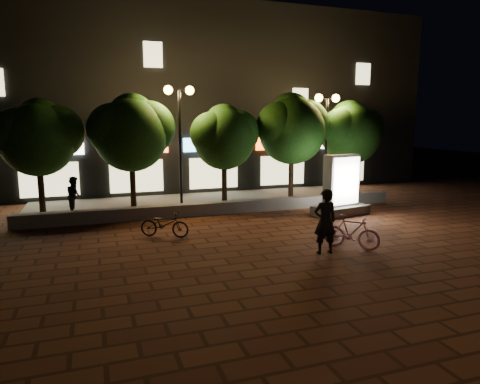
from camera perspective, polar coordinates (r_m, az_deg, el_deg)
name	(u,v)px	position (r m, az deg, el deg)	size (l,w,h in m)	color
ground	(258,238)	(14.17, 2.41, -6.17)	(80.00, 80.00, 0.00)	#522C19
retaining_wall	(223,208)	(17.79, -2.31, -2.10)	(16.00, 0.45, 0.50)	slate
sidewalk	(208,202)	(20.19, -4.36, -1.33)	(16.00, 5.00, 0.08)	slate
building_block	(179,101)	(26.19, -8.22, 11.96)	(28.00, 8.12, 11.30)	black
tree_far_left	(39,135)	(18.26, -25.35, 6.92)	(3.36, 2.80, 4.63)	black
tree_left	(132,130)	(18.22, -14.28, 8.01)	(3.60, 3.00, 4.89)	black
tree_mid	(225,135)	(19.00, -2.06, 7.66)	(3.24, 2.70, 4.50)	black
tree_right	(292,127)	(20.21, 7.04, 8.69)	(3.72, 3.10, 5.07)	black
tree_far_right	(351,130)	(21.80, 14.67, 7.99)	(3.48, 2.90, 4.76)	black
street_lamp_left	(180,116)	(18.23, -8.09, 10.04)	(1.26, 0.36, 5.18)	black
street_lamp_right	(327,119)	(20.75, 11.52, 9.50)	(1.26, 0.36, 4.98)	black
ad_kiosk	(341,191)	(17.93, 13.37, 0.18)	(2.48, 1.59, 2.48)	slate
scooter_pink	(351,232)	(13.33, 14.70, -5.21)	(0.48, 1.70, 1.02)	pink
rider	(325,221)	(12.57, 11.32, -3.88)	(0.70, 0.46, 1.91)	black
scooter_parked	(164,224)	(14.40, -10.08, -4.25)	(0.58, 1.67, 0.88)	black
pedestrian	(75,196)	(18.30, -21.27, -0.47)	(0.76, 0.59, 1.56)	black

